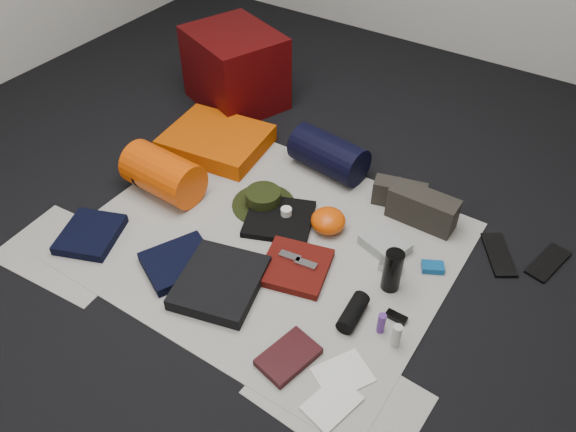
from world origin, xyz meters
The scene contains 37 objects.
floor centered at (0.00, 0.00, -0.01)m, with size 4.50×4.50×0.02m, color black.
newspaper_mat centered at (0.00, 0.00, 0.00)m, with size 1.60×1.30×0.01m, color beige.
newspaper_sheet_front_left centered at (-0.70, -0.55, 0.00)m, with size 0.58×0.40×0.00m, color beige.
newspaper_sheet_front_right centered at (0.65, -0.50, 0.00)m, with size 0.58×0.40×0.00m, color beige.
red_cabinet centered at (-0.85, 0.90, 0.22)m, with size 0.53×0.44×0.44m, color #430405.
sleeping_pad centered at (-0.64, 0.44, 0.05)m, with size 0.52×0.43×0.09m, color #CB4902.
stuff_sack centered at (-0.62, 0.00, 0.12)m, with size 0.23×0.23×0.38m, color #D74203.
sack_strap_left centered at (-0.72, 0.00, 0.11)m, with size 0.22×0.22×0.03m, color black.
sack_strap_right centered at (-0.52, 0.00, 0.11)m, with size 0.22×0.22×0.03m, color black.
navy_duffel centered at (-0.03, 0.59, 0.11)m, with size 0.20×0.20×0.39m, color black.
boonie_brim centered at (-0.15, 0.19, 0.01)m, with size 0.31×0.31×0.01m, color black.
boonie_crown centered at (-0.15, 0.19, 0.05)m, with size 0.17×0.17×0.07m, color black.
hiking_boot_left centered at (0.39, 0.55, 0.07)m, with size 0.25×0.09×0.12m, color #2A2721.
hiking_boot_right centered at (0.53, 0.50, 0.09)m, with size 0.32×0.12×0.16m, color #2A2721.
flip_flop_left centered at (0.91, 0.48, 0.01)m, with size 0.10×0.26×0.01m, color black.
flip_flop_right centered at (1.10, 0.55, 0.01)m, with size 0.09×0.25×0.01m, color black.
trousers_navy_a centered at (-0.68, -0.43, 0.03)m, with size 0.24×0.28×0.04m, color black.
trousers_navy_b centered at (-0.23, -0.34, 0.03)m, with size 0.25×0.28×0.04m, color black.
trousers_charcoal centered at (-0.01, -0.34, 0.03)m, with size 0.32×0.37×0.06m, color black.
black_tshirt centered at (-0.03, 0.13, 0.02)m, with size 0.31×0.29×0.03m, color black.
red_shirt centered at (0.20, -0.09, 0.02)m, with size 0.28×0.28×0.04m, color #4D0C08.
orange_stuff_sack centered at (0.19, 0.21, 0.06)m, with size 0.16×0.16×0.11m, color #D74203.
first_aid_pouch centered at (0.47, 0.24, 0.03)m, with size 0.20×0.15×0.05m, color gray.
water_bottle centered at (0.58, 0.05, 0.10)m, with size 0.08×0.08×0.20m, color black.
speaker centered at (0.53, -0.18, 0.04)m, with size 0.07×0.07×0.18m, color black.
compact_camera centered at (0.54, 0.14, 0.03)m, with size 0.10×0.06×0.04m, color #A7A7AB.
cyan_case centered at (0.70, 0.24, 0.02)m, with size 0.09×0.06×0.03m, color navy.
toiletry_purple centered at (0.65, -0.17, 0.05)m, with size 0.03×0.03×0.09m, color #53277E.
toiletry_clear centered at (0.72, -0.20, 0.06)m, with size 0.04×0.04×0.11m, color #ACB1AC.
paperback_book centered at (0.42, -0.47, 0.02)m, with size 0.14×0.22×0.03m, color black.
map_booklet centered at (0.65, -0.54, 0.01)m, with size 0.13×0.19×0.01m, color silver.
map_printout centered at (0.62, -0.42, 0.01)m, with size 0.15×0.19×0.01m, color silver.
sunglasses centered at (0.68, -0.09, 0.02)m, with size 0.09×0.03×0.02m, color black.
key_cluster centered at (-0.75, -0.54, 0.01)m, with size 0.07×0.07×0.01m, color #A7A7AB.
tape_roll centered at (-0.01, 0.16, 0.05)m, with size 0.05×0.05×0.04m, color silver.
energy_bar_a centered at (0.16, -0.07, 0.05)m, with size 0.10×0.04×0.01m, color #A7A7AB.
energy_bar_b centered at (0.24, -0.07, 0.05)m, with size 0.10×0.04×0.01m, color #A7A7AB.
Camera 1 is at (1.07, -1.46, 1.80)m, focal length 35.00 mm.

